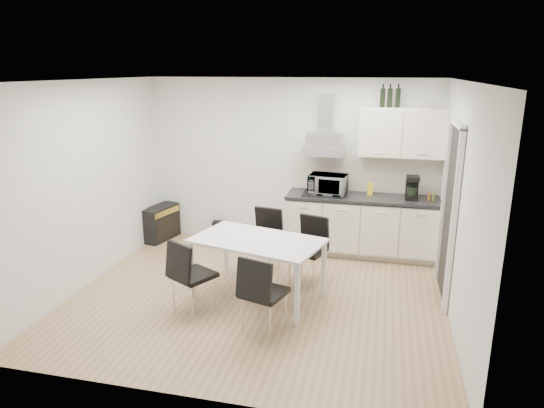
# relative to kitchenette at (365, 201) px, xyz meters

# --- Properties ---
(ground) EXTENTS (4.50, 4.50, 0.00)m
(ground) POSITION_rel_kitchenette_xyz_m (-1.19, -1.73, -0.83)
(ground) COLOR tan
(ground) RESTS_ON ground
(wall_back) EXTENTS (4.50, 0.10, 2.60)m
(wall_back) POSITION_rel_kitchenette_xyz_m (-1.19, 0.27, 0.47)
(wall_back) COLOR silver
(wall_back) RESTS_ON ground
(wall_front) EXTENTS (4.50, 0.10, 2.60)m
(wall_front) POSITION_rel_kitchenette_xyz_m (-1.19, -3.73, 0.47)
(wall_front) COLOR silver
(wall_front) RESTS_ON ground
(wall_left) EXTENTS (0.10, 4.00, 2.60)m
(wall_left) POSITION_rel_kitchenette_xyz_m (-3.44, -1.73, 0.47)
(wall_left) COLOR silver
(wall_left) RESTS_ON ground
(wall_right) EXTENTS (0.10, 4.00, 2.60)m
(wall_right) POSITION_rel_kitchenette_xyz_m (1.06, -1.73, 0.47)
(wall_right) COLOR silver
(wall_right) RESTS_ON ground
(ceiling) EXTENTS (4.50, 4.50, 0.00)m
(ceiling) POSITION_rel_kitchenette_xyz_m (-1.19, -1.73, 1.77)
(ceiling) COLOR white
(ceiling) RESTS_ON wall_back
(doorway) EXTENTS (0.08, 1.04, 2.10)m
(doorway) POSITION_rel_kitchenette_xyz_m (1.02, -1.18, 0.22)
(doorway) COLOR white
(doorway) RESTS_ON ground
(kitchenette) EXTENTS (2.22, 0.64, 2.52)m
(kitchenette) POSITION_rel_kitchenette_xyz_m (0.00, 0.00, 0.00)
(kitchenette) COLOR beige
(kitchenette) RESTS_ON ground
(dining_table) EXTENTS (1.70, 1.23, 0.75)m
(dining_table) POSITION_rel_kitchenette_xyz_m (-1.19, -1.75, -0.15)
(dining_table) COLOR white
(dining_table) RESTS_ON ground
(chair_far_left) EXTENTS (0.52, 0.57, 0.88)m
(chair_far_left) POSITION_rel_kitchenette_xyz_m (-1.30, -1.00, -0.39)
(chair_far_left) COLOR black
(chair_far_left) RESTS_ON ground
(chair_far_right) EXTENTS (0.57, 0.61, 0.88)m
(chair_far_right) POSITION_rel_kitchenette_xyz_m (-0.66, -1.22, -0.39)
(chair_far_right) COLOR black
(chair_far_right) RESTS_ON ground
(chair_near_left) EXTENTS (0.63, 0.65, 0.88)m
(chair_near_left) POSITION_rel_kitchenette_xyz_m (-1.80, -2.28, -0.39)
(chair_near_left) COLOR black
(chair_near_left) RESTS_ON ground
(chair_near_right) EXTENTS (0.57, 0.61, 0.88)m
(chair_near_right) POSITION_rel_kitchenette_xyz_m (-0.91, -2.52, -0.39)
(chair_near_right) COLOR black
(chair_near_right) RESTS_ON ground
(guitar_amp) EXTENTS (0.43, 0.72, 0.56)m
(guitar_amp) POSITION_rel_kitchenette_xyz_m (-3.28, -0.08, -0.55)
(guitar_amp) COLOR black
(guitar_amp) RESTS_ON ground
(floor_speaker) EXTENTS (0.20, 0.18, 0.29)m
(floor_speaker) POSITION_rel_kitchenette_xyz_m (-2.38, 0.17, -0.69)
(floor_speaker) COLOR black
(floor_speaker) RESTS_ON ground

